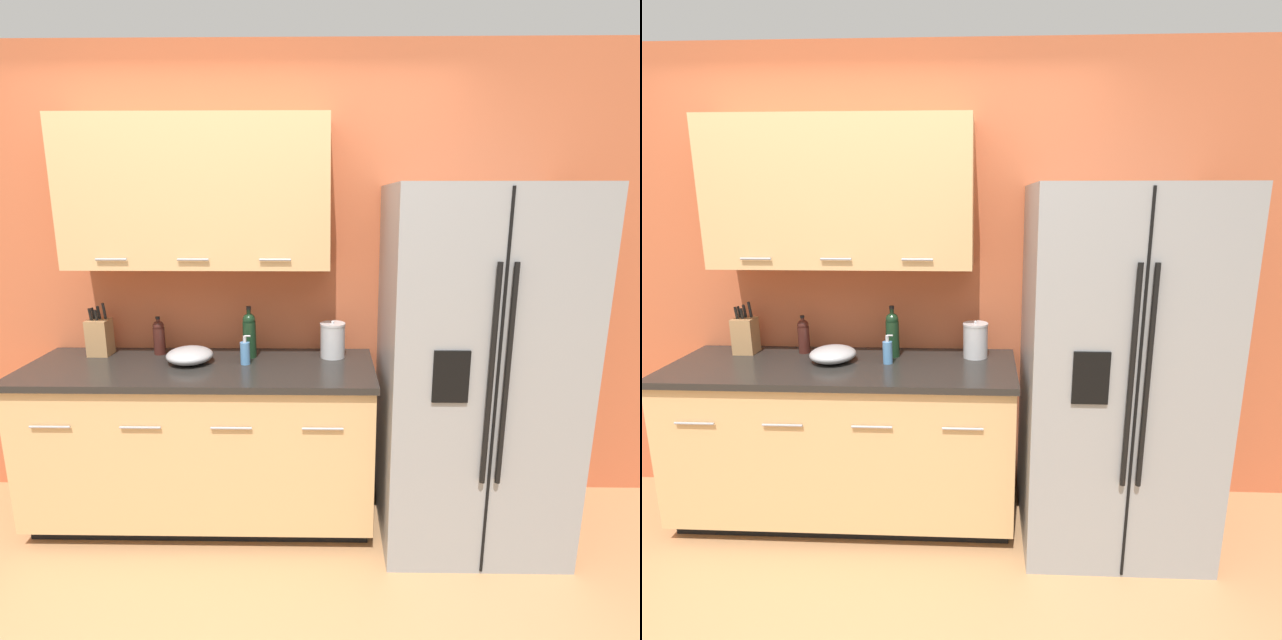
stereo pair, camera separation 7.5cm
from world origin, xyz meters
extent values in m
cube|color=#BC5B38|center=(0.00, 1.39, 1.30)|extent=(10.00, 0.05, 2.60)
cube|color=tan|center=(-0.15, 1.20, 1.81)|extent=(1.40, 0.32, 0.77)
cylinder|color=#99999E|center=(-0.57, 1.03, 1.48)|extent=(0.16, 0.01, 0.01)
cylinder|color=#99999E|center=(-0.15, 1.03, 1.48)|extent=(0.16, 0.01, 0.01)
cylinder|color=#99999E|center=(0.26, 1.03, 1.48)|extent=(0.16, 0.01, 0.01)
cube|color=black|center=(-0.15, 1.08, 0.04)|extent=(1.80, 0.54, 0.09)
cube|color=tan|center=(-0.15, 1.04, 0.48)|extent=(1.84, 0.62, 0.79)
cube|color=black|center=(-0.15, 1.03, 0.90)|extent=(1.87, 0.64, 0.03)
cylinder|color=#99999E|center=(-0.82, 0.72, 0.70)|extent=(0.20, 0.01, 0.01)
cylinder|color=#99999E|center=(-0.38, 0.72, 0.70)|extent=(0.20, 0.01, 0.01)
cylinder|color=#99999E|center=(0.07, 0.72, 0.70)|extent=(0.20, 0.01, 0.01)
cylinder|color=#99999E|center=(0.51, 0.72, 0.70)|extent=(0.20, 0.01, 0.01)
cube|color=gray|center=(1.28, 0.97, 0.92)|extent=(0.91, 0.76, 1.85)
cube|color=black|center=(1.28, 0.59, 0.92)|extent=(0.01, 0.01, 1.81)
cylinder|color=black|center=(1.25, 0.58, 1.02)|extent=(0.02, 0.02, 1.02)
cylinder|color=black|center=(1.32, 0.58, 1.02)|extent=(0.02, 0.02, 1.02)
cube|color=black|center=(1.08, 0.59, 1.02)|extent=(0.16, 0.01, 0.24)
cube|color=#A87A4C|center=(-0.76, 1.21, 1.02)|extent=(0.12, 0.11, 0.20)
cylinder|color=black|center=(-0.80, 1.23, 1.15)|extent=(0.01, 0.03, 0.07)
cylinder|color=black|center=(-0.80, 1.20, 1.15)|extent=(0.02, 0.03, 0.07)
cylinder|color=black|center=(-0.76, 1.23, 1.16)|extent=(0.02, 0.03, 0.08)
cylinder|color=black|center=(-0.76, 1.20, 1.15)|extent=(0.02, 0.03, 0.06)
cylinder|color=black|center=(-0.73, 1.23, 1.17)|extent=(0.02, 0.03, 0.10)
cylinder|color=black|center=(0.09, 1.18, 1.02)|extent=(0.07, 0.07, 0.20)
sphere|color=black|center=(0.09, 1.18, 1.13)|extent=(0.07, 0.07, 0.07)
cylinder|color=black|center=(0.09, 1.18, 1.15)|extent=(0.02, 0.02, 0.07)
cylinder|color=black|center=(0.09, 1.18, 1.20)|extent=(0.03, 0.03, 0.02)
cylinder|color=#4C7FB2|center=(0.09, 1.06, 0.97)|extent=(0.05, 0.05, 0.12)
cylinder|color=#B2B2B5|center=(0.09, 1.06, 1.05)|extent=(0.02, 0.02, 0.04)
cylinder|color=#B2B2B5|center=(0.10, 1.06, 1.07)|extent=(0.03, 0.01, 0.01)
cylinder|color=#3D1914|center=(-0.43, 1.23, 0.99)|extent=(0.07, 0.07, 0.15)
sphere|color=#3D1914|center=(-0.43, 1.23, 1.08)|extent=(0.06, 0.06, 0.06)
cylinder|color=#3D1914|center=(-0.43, 1.23, 1.09)|extent=(0.02, 0.02, 0.05)
cylinder|color=black|center=(-0.43, 1.23, 1.13)|extent=(0.02, 0.02, 0.01)
cylinder|color=#B7B7BA|center=(0.56, 1.20, 1.01)|extent=(0.14, 0.14, 0.18)
cylinder|color=#B7B7BA|center=(0.56, 1.20, 1.10)|extent=(0.14, 0.14, 0.01)
sphere|color=#B7B7BA|center=(0.56, 1.20, 1.12)|extent=(0.02, 0.02, 0.02)
ellipsoid|color=#A3A3A5|center=(-0.22, 1.07, 0.96)|extent=(0.25, 0.25, 0.09)
camera|label=1|loc=(0.53, -1.49, 1.77)|focal=28.00mm
camera|label=2|loc=(0.61, -1.49, 1.77)|focal=28.00mm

